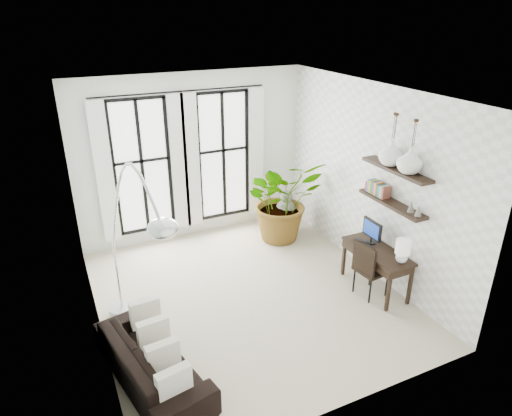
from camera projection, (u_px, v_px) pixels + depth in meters
floor at (247, 295)px, 7.34m from camera, size 5.00×5.00×0.00m
ceiling at (246, 94)px, 6.04m from camera, size 5.00×5.00×0.00m
wall_left at (86, 234)px, 5.81m from camera, size 0.00×5.00×5.00m
wall_right at (370, 181)px, 7.57m from camera, size 0.00×5.00×5.00m
wall_back at (193, 157)px, 8.76m from camera, size 4.50×0.00×4.50m
windows at (185, 162)px, 8.64m from camera, size 3.26×0.13×2.65m
wall_shelves at (392, 189)px, 6.90m from camera, size 0.25×1.30×0.60m
sofa at (152, 361)px, 5.58m from camera, size 1.15×2.08×0.57m
throw_pillows at (158, 345)px, 5.53m from camera, size 0.40×1.52×0.40m
plant at (282, 199)px, 8.84m from camera, size 1.54×1.35×1.65m
desk at (380, 253)px, 7.18m from camera, size 0.52×1.23×1.12m
desk_chair at (368, 266)px, 7.12m from camera, size 0.50×0.50×0.95m
arc_lamp at (131, 207)px, 5.56m from camera, size 0.77×1.86×2.61m
buddha at (286, 215)px, 9.22m from camera, size 0.51×0.51×0.92m
vase_a at (410, 160)px, 6.44m from camera, size 0.37×0.37×0.38m
vase_b at (391, 153)px, 6.77m from camera, size 0.37×0.37×0.38m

